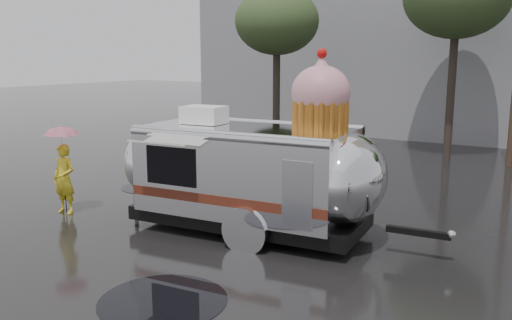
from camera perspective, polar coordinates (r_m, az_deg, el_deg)
The scene contains 8 objects.
ground at distance 10.14m, azimuth 0.07°, elevation -12.68°, with size 120.00×120.00×0.00m, color black.
puddles at distance 12.80m, azimuth -7.52°, elevation -7.64°, with size 7.66×7.79×0.01m.
grey_building at distance 33.21m, azimuth 16.72°, elevation 14.71°, with size 22.00×12.00×13.00m, color slate.
tree_left at distance 24.09m, azimuth 2.21°, elevation 14.32°, with size 3.64×3.64×6.95m.
barricade_row at distance 20.99m, azimuth 1.47°, elevation 1.24°, with size 4.30×0.80×1.00m.
airstream_trailer at distance 12.44m, azimuth -0.38°, elevation -0.91°, with size 7.97×3.47×4.30m.
person_left at distance 14.94m, azimuth -19.53°, elevation -1.89°, with size 0.65×0.44×1.81m, color yellow.
umbrella_pink at distance 14.76m, azimuth -19.78°, elevation 1.99°, with size 1.13×1.13×2.32m.
Camera 1 is at (4.88, -7.91, 4.07)m, focal length 38.00 mm.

